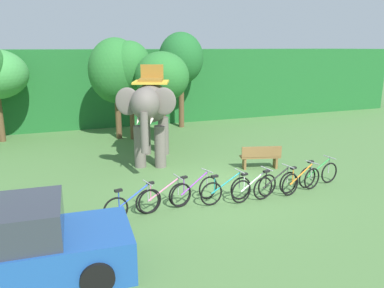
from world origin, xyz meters
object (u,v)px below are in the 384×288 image
object	(u,v)px
bike_white	(254,187)
bike_green	(318,174)
tree_far_right	(130,68)
elephant	(151,108)
bike_teal	(226,190)
wooden_bench	(261,156)
parked_car	(18,250)
tree_center	(181,59)
bike_black	(276,185)
bike_purple	(195,190)
bike_orange	(301,181)
tree_center_left	(116,71)
bike_blue	(133,205)
tree_center_right	(162,77)
bike_pink	(164,197)

from	to	relation	value
bike_white	bike_green	world-z (taller)	same
tree_far_right	elephant	world-z (taller)	tree_far_right
bike_teal	wooden_bench	size ratio (longest dim) A/B	1.10
tree_far_right	parked_car	size ratio (longest dim) A/B	1.11
tree_center	bike_white	world-z (taller)	tree_center
bike_teal	bike_green	xyz separation A→B (m)	(3.47, 0.22, 0.00)
elephant	tree_center	bearing A→B (deg)	61.20
bike_teal	bike_black	world-z (taller)	same
bike_black	bike_purple	bearing A→B (deg)	170.56
bike_purple	bike_orange	distance (m)	3.45
bike_white	bike_orange	xyz separation A→B (m)	(1.68, 0.01, 0.00)
tree_far_right	wooden_bench	distance (m)	7.88
tree_center_left	bike_blue	distance (m)	9.86
tree_center_right	bike_white	bearing A→B (deg)	-84.78
elephant	bike_teal	size ratio (longest dim) A/B	2.47
tree_center	bike_white	size ratio (longest dim) A/B	3.10
elephant	bike_purple	xyz separation A→B (m)	(0.15, -4.35, -1.82)
tree_far_right	bike_purple	size ratio (longest dim) A/B	2.88
elephant	bike_orange	bearing A→B (deg)	-53.01
elephant	tree_far_right	bearing A→B (deg)	88.30
bike_blue	bike_teal	world-z (taller)	same
bike_white	bike_green	xyz separation A→B (m)	(2.59, 0.33, 0.00)
tree_center_left	bike_black	bearing A→B (deg)	-71.55
bike_blue	bike_pink	distance (m)	0.94
bike_teal	bike_black	distance (m)	1.62
tree_center	bike_blue	bearing A→B (deg)	-115.28
bike_purple	bike_green	bearing A→B (deg)	-1.04
bike_orange	bike_green	size ratio (longest dim) A/B	0.99
tree_center_right	elephant	world-z (taller)	tree_center_right
tree_center_left	elephant	xyz separation A→B (m)	(0.48, -4.59, -1.12)
bike_white	bike_black	distance (m)	0.74
bike_orange	bike_green	distance (m)	0.97
bike_purple	bike_white	world-z (taller)	same
bike_pink	bike_orange	distance (m)	4.43
tree_center_left	bike_white	bearing A→B (deg)	-75.70
wooden_bench	tree_center	bearing A→B (deg)	91.85
bike_blue	bike_purple	distance (m)	1.95
tree_center_right	bike_green	size ratio (longest dim) A/B	2.51
bike_purple	bike_orange	xyz separation A→B (m)	(3.43, -0.40, 0.00)
bike_teal	parked_car	size ratio (longest dim) A/B	0.40
bike_green	tree_center	bearing A→B (deg)	96.19
elephant	bike_white	world-z (taller)	elephant
bike_purple	bike_white	xyz separation A→B (m)	(1.75, -0.40, 0.00)
tree_center	bike_pink	distance (m)	11.91
tree_far_right	parked_car	bearing A→B (deg)	-112.66
tree_center_left	tree_center_right	world-z (taller)	tree_center_left
bike_purple	tree_center	bearing A→B (deg)	72.98
tree_center_left	bike_purple	distance (m)	9.44
bike_pink	bike_white	size ratio (longest dim) A/B	1.00
tree_far_right	bike_white	world-z (taller)	tree_far_right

